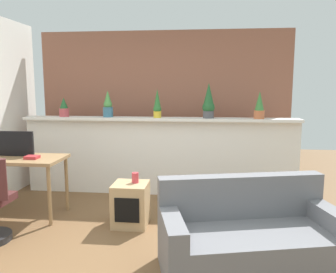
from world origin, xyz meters
name	(u,v)px	position (x,y,z in m)	size (l,w,h in m)	color
ground_plane	(131,258)	(0.00, 0.00, 0.00)	(12.00, 12.00, 0.00)	brown
divider_wall	(159,157)	(0.00, 2.00, 0.56)	(4.05, 0.16, 1.12)	white
plant_shelf	(159,119)	(0.00, 1.96, 1.14)	(4.05, 0.29, 0.04)	white
brick_wall_behind	(164,109)	(0.00, 2.60, 1.25)	(4.05, 0.10, 2.50)	#935B47
potted_plant_0	(64,108)	(-1.45, 1.97, 1.30)	(0.14, 0.14, 0.29)	#B7474C
potted_plant_1	(108,106)	(-0.77, 1.98, 1.33)	(0.15, 0.15, 0.40)	#386B84
potted_plant_2	(157,105)	(-0.02, 1.95, 1.35)	(0.12, 0.12, 0.42)	gold
potted_plant_3	(209,102)	(0.73, 1.95, 1.39)	(0.18, 0.18, 0.51)	#4C4C51
potted_plant_4	(259,106)	(1.44, 1.94, 1.34)	(0.15, 0.15, 0.39)	#C66B42
desk	(19,164)	(-1.61, 0.92, 0.67)	(1.10, 0.60, 0.75)	#99754C
tv_monitor	(16,144)	(-1.67, 1.00, 0.91)	(0.45, 0.04, 0.31)	black
side_cube_shelf	(131,204)	(-0.17, 0.78, 0.25)	(0.40, 0.41, 0.50)	tan
vase_on_shelf	(135,178)	(-0.12, 0.83, 0.56)	(0.08, 0.08, 0.12)	#CC3D47
book_on_desk	(32,157)	(-1.40, 0.86, 0.77)	(0.15, 0.13, 0.04)	#B22D33
couch	(250,240)	(1.08, -0.08, 0.28)	(1.70, 1.11, 0.80)	slate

